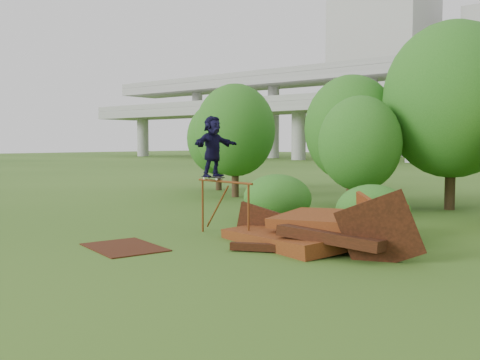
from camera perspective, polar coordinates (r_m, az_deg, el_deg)
The scene contains 14 objects.
ground at distance 13.15m, azimuth -2.78°, elevation -7.60°, with size 240.00×240.00×0.00m, color #2D5116.
scrap_pile at distance 13.75m, azimuth 7.73°, elevation -5.59°, with size 5.72×3.42×1.98m.
grind_rail at distance 15.06m, azimuth -1.68°, elevation -1.75°, with size 2.33×0.49×1.58m.
skateboard at distance 15.43m, azimuth -2.92°, elevation 0.30°, with size 0.85×0.37×0.09m.
skater at distance 15.40m, azimuth -2.93°, elevation 3.62°, with size 1.62×0.52×1.75m, color black.
flat_plate at distance 13.86m, azimuth -12.23°, elevation -7.03°, with size 2.17×1.55×0.03m, color #3A190C.
tree_0 at distance 25.93m, azimuth -0.52°, elevation 5.32°, with size 3.89×3.89×5.49m.
tree_1 at distance 23.49m, azimuth 11.77°, elevation 5.39°, with size 3.98×3.98×5.54m.
tree_2 at distance 20.73m, azimuth 12.67°, elevation 3.80°, with size 3.13×3.13×4.42m.
tree_3 at distance 22.64m, azimuth 21.71°, elevation 7.94°, with size 5.31×5.31×7.37m.
tree_6 at distance 29.73m, azimuth -2.29°, elevation 4.45°, with size 3.51×3.51×4.91m.
shrub_left at distance 17.79m, azimuth 4.00°, elevation -1.95°, with size 2.32×2.14×1.61m, color #1B5015.
shrub_right at distance 15.36m, azimuth 13.97°, elevation -3.22°, with size 2.10×1.93×1.49m, color #1B5015.
building_left at distance 115.47m, azimuth 15.06°, elevation 11.26°, with size 18.00×16.00×35.00m, color #9E9E99.
Camera 1 is at (8.57, -9.62, 2.64)m, focal length 40.00 mm.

